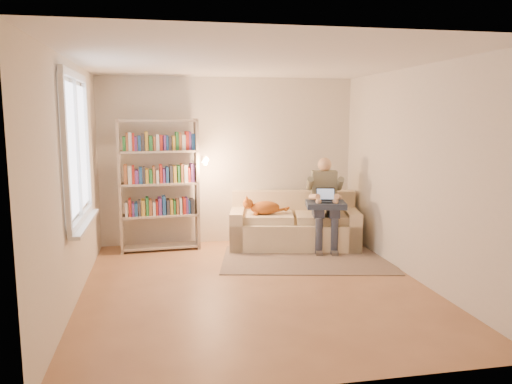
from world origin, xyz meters
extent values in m
plane|color=#9B6946|center=(0.00, 0.00, 0.00)|extent=(4.50, 4.50, 0.00)
cube|color=white|center=(0.00, 0.00, 2.60)|extent=(4.00, 4.50, 0.02)
cube|color=silver|center=(-2.00, 0.00, 1.30)|extent=(0.02, 4.50, 2.60)
cube|color=silver|center=(2.00, 0.00, 1.30)|extent=(0.02, 4.50, 2.60)
cube|color=silver|center=(0.00, 2.25, 1.30)|extent=(4.00, 0.02, 2.60)
cube|color=silver|center=(0.00, -2.25, 1.30)|extent=(4.00, 0.02, 2.60)
plane|color=white|center=(-1.97, 0.20, 1.65)|extent=(0.00, 1.50, 1.50)
cube|color=white|center=(-1.96, 0.20, 2.44)|extent=(0.05, 1.50, 0.08)
cube|color=white|center=(-1.96, 0.20, 0.86)|extent=(0.05, 1.50, 0.08)
cube|color=white|center=(-1.96, 0.20, 1.65)|extent=(0.04, 0.05, 1.50)
cube|color=white|center=(-1.92, 0.20, 0.81)|extent=(0.12, 1.52, 0.04)
cube|color=beige|center=(0.93, 1.70, 0.20)|extent=(2.08, 1.26, 0.41)
cube|color=beige|center=(1.00, 2.03, 0.62)|extent=(1.94, 0.59, 0.42)
cube|color=beige|center=(0.08, 1.88, 0.29)|extent=(0.37, 0.90, 0.58)
cube|color=beige|center=(1.79, 1.52, 0.29)|extent=(0.37, 0.90, 0.58)
cube|color=beige|center=(0.50, 1.74, 0.47)|extent=(0.93, 0.74, 0.12)
cube|color=beige|center=(1.35, 1.56, 0.47)|extent=(0.93, 0.74, 0.12)
cube|color=gray|center=(1.38, 1.63, 0.92)|extent=(0.41, 0.28, 0.52)
sphere|color=tan|center=(1.37, 1.61, 1.28)|extent=(0.21, 0.21, 0.21)
cube|color=#363B4C|center=(1.22, 1.42, 0.61)|extent=(0.24, 0.45, 0.16)
cube|color=#363B4C|center=(1.44, 1.37, 0.61)|extent=(0.24, 0.45, 0.16)
cylinder|color=#363B4C|center=(1.17, 1.21, 0.27)|extent=(0.11, 0.11, 0.54)
cylinder|color=#363B4C|center=(1.40, 1.17, 0.27)|extent=(0.11, 0.11, 0.54)
ellipsoid|color=orange|center=(0.49, 1.71, 0.62)|extent=(0.49, 0.33, 0.20)
sphere|color=orange|center=(0.23, 1.73, 0.69)|extent=(0.16, 0.16, 0.16)
cylinder|color=orange|center=(0.73, 1.71, 0.58)|extent=(0.23, 0.09, 0.06)
cube|color=#2A3549|center=(1.30, 1.38, 0.70)|extent=(0.65, 0.58, 0.08)
cube|color=black|center=(1.29, 1.34, 0.76)|extent=(0.32, 0.25, 0.02)
cube|color=black|center=(1.31, 1.45, 0.85)|extent=(0.29, 0.14, 0.18)
plane|color=#8CA5CC|center=(1.31, 1.45, 0.85)|extent=(0.27, 0.15, 0.24)
cube|color=#B9A68C|center=(-1.66, 1.87, 0.98)|extent=(0.06, 0.30, 1.97)
cube|color=#B9A68C|center=(-0.53, 1.93, 0.98)|extent=(0.06, 0.30, 1.97)
cube|color=#B9A68C|center=(-1.10, 1.90, 0.05)|extent=(1.18, 0.36, 0.03)
cube|color=#B9A68C|center=(-1.10, 1.90, 0.53)|extent=(1.18, 0.36, 0.03)
cube|color=#B9A68C|center=(-1.10, 1.90, 1.01)|extent=(1.18, 0.36, 0.03)
cube|color=#B9A68C|center=(-1.10, 1.90, 1.49)|extent=(1.18, 0.36, 0.03)
cube|color=#B9A68C|center=(-1.10, 1.90, 1.94)|extent=(1.18, 0.36, 0.03)
cube|color=#66337F|center=(-1.10, 1.90, 0.67)|extent=(1.01, 0.29, 0.23)
cube|color=#1E4C8C|center=(-1.10, 1.90, 1.14)|extent=(1.01, 0.29, 0.23)
cube|color=#333338|center=(-1.10, 1.90, 1.62)|extent=(1.01, 0.29, 0.23)
cylinder|color=white|center=(-0.62, 1.93, 1.05)|extent=(0.11, 0.11, 0.04)
cone|color=white|center=(-0.44, 1.81, 1.35)|extent=(0.14, 0.16, 0.16)
cube|color=#826F5F|center=(0.92, 0.95, 0.01)|extent=(2.59, 1.84, 0.01)
camera|label=1|loc=(-1.06, -5.57, 2.00)|focal=35.00mm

